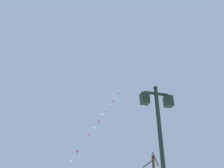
# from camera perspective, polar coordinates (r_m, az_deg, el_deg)

# --- Properties ---
(twin_lantern_lamp_post) EXTENTS (1.20, 0.28, 5.30)m
(twin_lantern_lamp_post) POSITION_cam_1_polar(r_m,az_deg,el_deg) (8.02, 11.74, -11.12)
(twin_lantern_lamp_post) COLOR #1E2D23
(twin_lantern_lamp_post) RESTS_ON ground_plane
(kite_train) EXTENTS (12.28, 15.15, 19.71)m
(kite_train) POSITION_cam_1_polar(r_m,az_deg,el_deg) (31.14, -4.66, -11.04)
(kite_train) COLOR brown
(kite_train) RESTS_ON ground_plane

